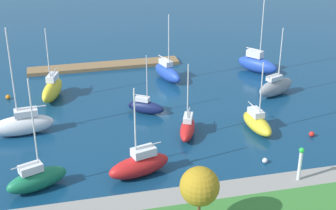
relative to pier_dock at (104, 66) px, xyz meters
name	(u,v)px	position (x,y,z in m)	size (l,w,h in m)	color
water	(159,99)	(-6.20, 15.28, -0.29)	(160.00, 160.00, 0.00)	navy
pier_dock	(104,66)	(0.00, 0.00, 0.00)	(25.66, 3.19, 0.57)	olive
breakwater	(216,196)	(-6.20, 41.53, 0.38)	(74.09, 3.17, 1.33)	gray
harbor_beacon	(300,161)	(-15.05, 41.53, 3.19)	(0.56, 0.56, 3.73)	silver
park_tree_center	(200,186)	(-2.81, 46.53, 5.34)	(3.48, 3.48, 6.05)	brown
sailboat_blue_east_end	(168,72)	(-9.16, 8.10, 1.05)	(4.04, 7.39, 10.78)	#2347B2
sailboat_red_by_breakwater	(187,128)	(-7.19, 27.13, 0.79)	(3.91, 6.44, 9.66)	red
sailboat_yellow_inner_mooring	(257,123)	(-16.23, 27.85, 0.82)	(2.80, 6.67, 9.40)	yellow
sailboat_gray_lone_north	(276,87)	(-23.35, 17.91, 1.13)	(6.94, 4.35, 10.28)	gray
sailboat_navy_far_south	(145,106)	(-3.31, 19.47, 0.72)	(5.31, 4.27, 8.43)	#141E4C
sailboat_white_off_beacon	(22,124)	(12.95, 21.98, 1.16)	(8.12, 3.26, 13.96)	white
sailboat_green_west_end	(37,179)	(11.24, 35.02, 1.01)	(6.81, 4.34, 12.35)	#19724C
sailboat_blue_outer_mooring	(257,64)	(-24.47, 8.07, 1.19)	(6.26, 7.26, 13.39)	#2347B2
sailboat_red_near_pier	(140,165)	(0.36, 34.84, 1.04)	(7.50, 4.29, 10.37)	red
sailboat_yellow_mid_basin	(52,89)	(8.94, 11.46, 1.22)	(4.25, 7.33, 10.73)	yellow
mooring_buoy_orange	(8,97)	(15.38, 10.09, 0.06)	(0.69, 0.69, 0.69)	orange
mooring_buoy_white	(265,161)	(-14.01, 35.66, 0.02)	(0.62, 0.62, 0.62)	white
mooring_buoy_red	(312,134)	(-22.30, 31.08, 0.05)	(0.68, 0.68, 0.68)	red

